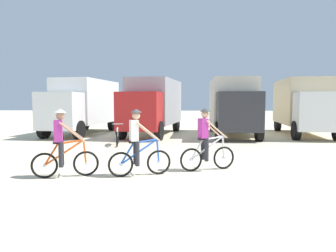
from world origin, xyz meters
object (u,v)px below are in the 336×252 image
object	(u,v)px
box_truck_tan_camper	(303,104)
cyclist_near_camera	(206,142)
bicycle_spare	(117,137)
box_truck_grey_hauler	(153,104)
cyclist_cowboy_hat	(138,145)
box_truck_white_box	(83,104)
cyclist_orange_shirt	(63,146)
box_truck_cream_rv	(232,104)

from	to	relation	value
box_truck_tan_camper	cyclist_near_camera	size ratio (longest dim) A/B	3.82
box_truck_tan_camper	bicycle_spare	world-z (taller)	box_truck_tan_camper
box_truck_grey_hauler	cyclist_cowboy_hat	world-z (taller)	box_truck_grey_hauler
box_truck_white_box	bicycle_spare	xyz separation A→B (m)	(3.20, -4.91, -1.48)
box_truck_white_box	cyclist_orange_shirt	bearing A→B (deg)	-74.27
box_truck_white_box	bicycle_spare	bearing A→B (deg)	-56.86
box_truck_tan_camper	cyclist_cowboy_hat	distance (m)	13.64
box_truck_white_box	cyclist_cowboy_hat	xyz separation A→B (m)	(5.03, -10.64, -1.03)
cyclist_orange_shirt	cyclist_near_camera	xyz separation A→B (m)	(3.84, 1.02, 0.00)
box_truck_cream_rv	cyclist_cowboy_hat	xyz separation A→B (m)	(-4.10, -10.29, -1.03)
box_truck_grey_hauler	cyclist_cowboy_hat	size ratio (longest dim) A/B	3.86
box_truck_tan_camper	cyclist_orange_shirt	world-z (taller)	box_truck_tan_camper
box_truck_grey_hauler	cyclist_orange_shirt	bearing A→B (deg)	-96.96
box_truck_tan_camper	bicycle_spare	distance (m)	11.45
box_truck_grey_hauler	cyclist_near_camera	world-z (taller)	box_truck_grey_hauler
cyclist_orange_shirt	box_truck_cream_rv	bearing A→B (deg)	60.13
box_truck_cream_rv	cyclist_orange_shirt	world-z (taller)	box_truck_cream_rv
bicycle_spare	cyclist_near_camera	bearing A→B (deg)	-53.28
box_truck_tan_camper	bicycle_spare	size ratio (longest dim) A/B	4.06
cyclist_orange_shirt	cyclist_cowboy_hat	distance (m)	1.98
cyclist_cowboy_hat	bicycle_spare	world-z (taller)	cyclist_cowboy_hat
box_truck_cream_rv	cyclist_orange_shirt	bearing A→B (deg)	-119.87
cyclist_near_camera	cyclist_orange_shirt	bearing A→B (deg)	-165.15
box_truck_tan_camper	cyclist_orange_shirt	xyz separation A→B (m)	(-10.34, -10.97, -1.03)
box_truck_white_box	cyclist_near_camera	size ratio (longest dim) A/B	3.83
box_truck_white_box	box_truck_cream_rv	distance (m)	9.13
box_truck_white_box	box_truck_grey_hauler	xyz separation A→B (m)	(4.37, -0.21, 0.00)
box_truck_white_box	cyclist_orange_shirt	size ratio (longest dim) A/B	3.83
bicycle_spare	box_truck_cream_rv	bearing A→B (deg)	37.61
box_truck_white_box	bicycle_spare	size ratio (longest dim) A/B	4.07
cyclist_near_camera	bicycle_spare	world-z (taller)	cyclist_near_camera
box_truck_cream_rv	bicycle_spare	xyz separation A→B (m)	(-5.92, -4.56, -1.48)
cyclist_near_camera	bicycle_spare	bearing A→B (deg)	126.72
cyclist_orange_shirt	bicycle_spare	world-z (taller)	cyclist_orange_shirt
box_truck_cream_rv	bicycle_spare	world-z (taller)	box_truck_cream_rv
box_truck_cream_rv	bicycle_spare	distance (m)	7.62
box_truck_white_box	box_truck_cream_rv	bearing A→B (deg)	-2.17
box_truck_white_box	bicycle_spare	distance (m)	6.04
box_truck_grey_hauler	box_truck_tan_camper	distance (m)	9.03
cyclist_cowboy_hat	bicycle_spare	xyz separation A→B (m)	(-1.82, 5.73, -0.45)
bicycle_spare	box_truck_tan_camper	bearing A→B (deg)	26.04
box_truck_grey_hauler	cyclist_orange_shirt	xyz separation A→B (m)	(-1.30, -10.68, -1.03)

